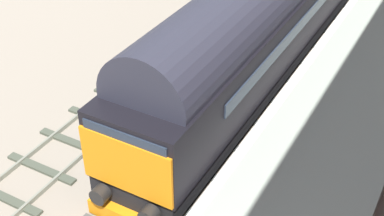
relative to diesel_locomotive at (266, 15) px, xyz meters
name	(u,v)px	position (x,y,z in m)	size (l,w,h in m)	color
ground_plane	(181,167)	(0.00, -6.13, -2.48)	(140.00, 140.00, 0.00)	gray
track_main	(181,165)	(0.00, -6.13, -2.42)	(2.50, 60.00, 0.15)	gray
track_adjacent_west	(86,130)	(-3.59, -6.13, -2.42)	(2.50, 60.00, 0.15)	gray
station_platform	(296,196)	(3.60, -6.13, -1.98)	(4.00, 44.00, 1.01)	#9DA798
diesel_locomotive	(266,15)	(0.00, 0.00, 0.00)	(2.74, 17.94, 4.68)	black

